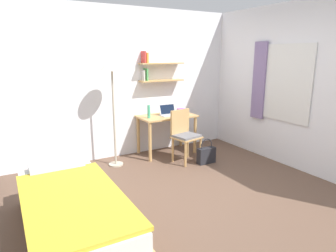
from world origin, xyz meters
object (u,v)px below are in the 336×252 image
desk (167,122)px  bed (72,214)px  water_bottle (149,112)px  handbag (206,155)px  laptop (168,112)px  book_stack (182,111)px  standing_lamp (112,71)px  desk_chair (184,133)px

desk → bed: bearing=-139.4°
water_bottle → handbag: size_ratio=0.54×
desk → laptop: bearing=-2.2°
bed → book_stack: bearing=36.6°
standing_lamp → book_stack: standing_lamp is taller
desk_chair → book_stack: size_ratio=4.48×
bed → book_stack: 3.08m
water_bottle → handbag: 1.23m
handbag → laptop: bearing=110.1°
standing_lamp → desk_chair: bearing=-19.8°
desk → desk_chair: 0.53m
book_stack → laptop: bearing=-176.9°
desk_chair → handbag: bearing=-45.6°
desk_chair → handbag: (0.27, -0.28, -0.35)m
book_stack → desk_chair: bearing=-118.2°
water_bottle → handbag: (0.71, -0.73, -0.69)m
standing_lamp → handbag: 2.07m
handbag → standing_lamp: bearing=153.9°
desk_chair → standing_lamp: standing_lamp is taller
standing_lamp → desk: bearing=6.8°
water_bottle → book_stack: size_ratio=1.16×
bed → handbag: bearing=22.5°
book_stack → handbag: (-0.02, -0.81, -0.62)m
bed → desk_chair: size_ratio=2.24×
bed → laptop: 2.84m
standing_lamp → laptop: standing_lamp is taller
desk → book_stack: book_stack is taller
water_bottle → book_stack: water_bottle is taller
desk → laptop: size_ratio=3.16×
bed → desk: bearing=40.6°
desk_chair → handbag: desk_chair is taller
laptop → book_stack: size_ratio=1.63×
desk_chair → handbag: size_ratio=2.07×
bed → water_bottle: (1.71, 1.74, 0.60)m
desk → desk_chair: desk_chair is taller
bed → book_stack: size_ratio=10.05×
desk_chair → laptop: size_ratio=2.75×
standing_lamp → book_stack: bearing=5.7°
desk_chair → water_bottle: (-0.44, 0.46, 0.34)m
laptop → book_stack: bearing=3.1°
laptop → standing_lamp: bearing=-173.5°
handbag → water_bottle: bearing=134.1°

